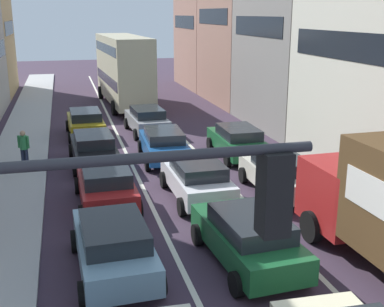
% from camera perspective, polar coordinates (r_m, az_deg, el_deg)
% --- Properties ---
extents(sidewalk_left, '(2.60, 64.00, 0.14)m').
position_cam_1_polar(sidewalk_left, '(26.06, -19.01, 0.41)').
color(sidewalk_left, '#ACACAC').
rests_on(sidewalk_left, ground).
extents(lane_stripe_left, '(0.16, 60.00, 0.01)m').
position_cam_1_polar(lane_stripe_left, '(26.13, -8.03, 1.02)').
color(lane_stripe_left, silver).
rests_on(lane_stripe_left, ground).
extents(lane_stripe_right, '(0.16, 60.00, 0.01)m').
position_cam_1_polar(lane_stripe_right, '(26.70, -0.77, 1.50)').
color(lane_stripe_right, silver).
rests_on(lane_stripe_right, ground).
extents(building_row_right, '(7.20, 43.90, 11.90)m').
position_cam_1_polar(building_row_right, '(31.28, 13.12, 13.22)').
color(building_row_right, '#936B5B').
rests_on(building_row_right, ground).
extents(sedan_centre_lane_second, '(2.29, 4.41, 1.49)m').
position_cam_1_polar(sedan_centre_lane_second, '(13.67, 6.43, -9.49)').
color(sedan_centre_lane_second, '#19592D').
rests_on(sedan_centre_lane_second, ground).
extents(wagon_left_lane_second, '(2.18, 4.36, 1.49)m').
position_cam_1_polar(wagon_left_lane_second, '(13.32, -9.01, -10.30)').
color(wagon_left_lane_second, '#759EB7').
rests_on(wagon_left_lane_second, ground).
extents(hatchback_centre_lane_third, '(2.10, 4.32, 1.49)m').
position_cam_1_polar(hatchback_centre_lane_third, '(18.17, 0.56, -2.85)').
color(hatchback_centre_lane_third, silver).
rests_on(hatchback_centre_lane_third, ground).
extents(sedan_left_lane_third, '(2.11, 4.33, 1.49)m').
position_cam_1_polar(sedan_left_lane_third, '(17.79, -9.87, -3.52)').
color(sedan_left_lane_third, '#A51E1E').
rests_on(sedan_left_lane_third, ground).
extents(coupe_centre_lane_fourth, '(2.23, 4.38, 1.49)m').
position_cam_1_polar(coupe_centre_lane_fourth, '(22.92, -3.28, 1.10)').
color(coupe_centre_lane_fourth, '#194C8C').
rests_on(coupe_centre_lane_fourth, ground).
extents(sedan_left_lane_fourth, '(2.18, 4.36, 1.49)m').
position_cam_1_polar(sedan_left_lane_fourth, '(22.60, -11.23, 0.60)').
color(sedan_left_lane_fourth, black).
rests_on(sedan_left_lane_fourth, ground).
extents(sedan_centre_lane_fifth, '(2.23, 4.38, 1.49)m').
position_cam_1_polar(sedan_centre_lane_fifth, '(28.30, -5.19, 3.90)').
color(sedan_centre_lane_fifth, gray).
rests_on(sedan_centre_lane_fifth, ground).
extents(sedan_left_lane_fifth, '(2.16, 4.35, 1.49)m').
position_cam_1_polar(sedan_left_lane_fifth, '(28.11, -12.13, 3.53)').
color(sedan_left_lane_fifth, '#B29319').
rests_on(sedan_left_lane_fifth, ground).
extents(sedan_right_lane_behind_truck, '(2.16, 4.35, 1.49)m').
position_cam_1_polar(sedan_right_lane_behind_truck, '(18.95, 10.06, -2.31)').
color(sedan_right_lane_behind_truck, beige).
rests_on(sedan_right_lane_behind_truck, ground).
extents(wagon_right_lane_far, '(2.12, 4.33, 1.49)m').
position_cam_1_polar(wagon_right_lane_far, '(23.57, 5.25, 1.47)').
color(wagon_right_lane_far, '#19592D').
rests_on(wagon_right_lane_far, ground).
extents(bus_mid_queue_primary, '(3.20, 10.61, 5.06)m').
position_cam_1_polar(bus_mid_queue_primary, '(36.67, -7.90, 9.77)').
color(bus_mid_queue_primary, '#BFB793').
rests_on(bus_mid_queue_primary, ground).
extents(pedestrian_near_kerb, '(0.50, 0.34, 1.66)m').
position_cam_1_polar(pedestrian_near_kerb, '(23.13, -18.77, 0.79)').
color(pedestrian_near_kerb, '#262D47').
rests_on(pedestrian_near_kerb, ground).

